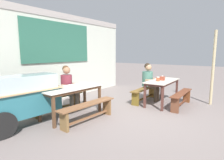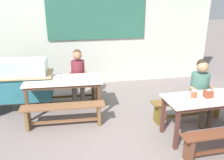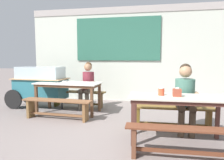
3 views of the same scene
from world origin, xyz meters
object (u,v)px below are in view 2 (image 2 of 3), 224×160
object	(u,v)px
bench_far_front	(64,112)
person_right_near_table	(201,87)
dining_table_far	(64,83)
condiment_jar	(194,94)
soup_bowl	(59,78)
dining_table_near	(208,102)
bench_far_back	(66,89)
food_cart	(18,81)
bench_near_back	(188,106)
person_center_facing	(78,73)
tissue_box	(208,94)

from	to	relation	value
bench_far_front	person_right_near_table	xyz separation A→B (m)	(2.66, -0.25, 0.42)
dining_table_far	condiment_jar	distance (m)	2.58
condiment_jar	soup_bowl	bearing A→B (deg)	149.22
dining_table_near	soup_bowl	world-z (taller)	soup_bowl
bench_far_front	dining_table_near	bearing A→B (deg)	-17.70
bench_far_back	food_cart	bearing A→B (deg)	-166.09
bench_near_back	person_center_facing	world-z (taller)	person_center_facing
person_right_near_table	tissue_box	world-z (taller)	person_right_near_table
dining_table_far	condiment_jar	xyz separation A→B (m)	(2.19, -1.34, 0.14)
bench_far_front	food_cart	bearing A→B (deg)	135.49
dining_table_near	condiment_jar	bearing A→B (deg)	171.37
dining_table_far	bench_near_back	distance (m)	2.58
bench_far_back	dining_table_far	bearing A→B (deg)	-92.12
food_cart	condiment_jar	size ratio (longest dim) A/B	13.72
dining_table_far	person_center_facing	world-z (taller)	person_center_facing
food_cart	person_center_facing	size ratio (longest dim) A/B	1.44
bench_far_front	soup_bowl	world-z (taller)	soup_bowl
bench_far_front	person_center_facing	bearing A→B (deg)	72.46
food_cart	person_right_near_table	distance (m)	3.80
bench_near_back	bench_far_back	bearing A→B (deg)	150.17
condiment_jar	soup_bowl	world-z (taller)	condiment_jar
soup_bowl	food_cart	bearing A→B (deg)	159.78
condiment_jar	soup_bowl	size ratio (longest dim) A/B	0.99
food_cart	condiment_jar	bearing A→B (deg)	-28.03
bench_near_back	condiment_jar	distance (m)	0.79
tissue_box	condiment_jar	distance (m)	0.24
bench_far_front	condiment_jar	bearing A→B (deg)	-18.71
bench_far_back	soup_bowl	distance (m)	0.75
bench_near_back	condiment_jar	xyz separation A→B (m)	(-0.24, -0.55, 0.52)
soup_bowl	condiment_jar	bearing A→B (deg)	-30.78
bench_far_front	dining_table_far	bearing A→B (deg)	87.88
bench_far_front	tissue_box	world-z (taller)	tissue_box
bench_near_back	tissue_box	world-z (taller)	tissue_box
dining_table_far	condiment_jar	size ratio (longest dim) A/B	12.28
dining_table_far	soup_bowl	xyz separation A→B (m)	(-0.09, 0.02, 0.10)
dining_table_near	bench_far_front	xyz separation A→B (m)	(-2.47, 0.79, -0.37)
bench_near_back	bench_far_front	bearing A→B (deg)	175.40
dining_table_far	tissue_box	world-z (taller)	tissue_box
dining_table_near	soup_bowl	distance (m)	2.91
bench_far_back	food_cart	world-z (taller)	food_cart
dining_table_far	food_cart	size ratio (longest dim) A/B	0.89
dining_table_near	person_center_facing	bearing A→B (deg)	138.34
bench_far_front	bench_near_back	bearing A→B (deg)	-4.60
condiment_jar	bench_far_front	bearing A→B (deg)	161.29
bench_far_back	dining_table_near	bearing A→B (deg)	-39.08
bench_near_back	person_center_facing	bearing A→B (deg)	148.31
bench_far_front	person_center_facing	world-z (taller)	person_center_facing
dining_table_near	tissue_box	xyz separation A→B (m)	(-0.02, -0.00, 0.15)
bench_far_back	condiment_jar	bearing A→B (deg)	-41.68
condiment_jar	tissue_box	bearing A→B (deg)	-9.56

